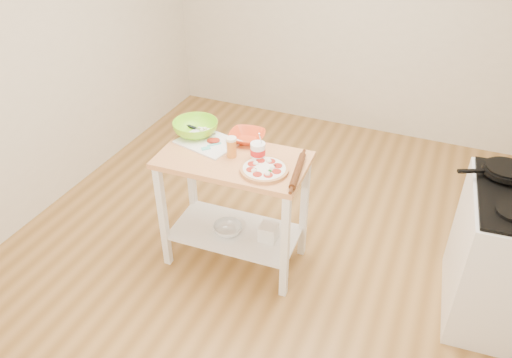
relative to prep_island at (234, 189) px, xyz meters
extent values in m
cube|color=#9E713A|center=(0.21, 0.22, -0.65)|extent=(4.00, 4.50, 0.02)
cube|color=beige|center=(0.21, 2.48, 0.71)|extent=(4.00, 0.02, 2.70)
cube|color=beige|center=(-1.80, 0.22, 0.71)|extent=(0.02, 4.50, 2.70)
cube|color=tan|center=(0.00, 0.00, 0.24)|extent=(1.03, 0.59, 0.04)
cube|color=white|center=(0.00, 0.00, -0.39)|extent=(0.94, 0.53, 0.02)
cube|color=white|center=(-0.45, -0.25, -0.21)|extent=(0.05, 0.05, 0.86)
cube|color=white|center=(-0.47, 0.21, -0.21)|extent=(0.05, 0.05, 0.86)
cube|color=white|center=(0.47, -0.21, -0.21)|extent=(0.05, 0.05, 0.86)
cube|color=white|center=(0.45, 0.25, -0.21)|extent=(0.05, 0.05, 0.86)
cylinder|color=black|center=(1.67, 0.41, 0.34)|extent=(0.28, 0.28, 0.03)
cube|color=black|center=(1.47, 0.32, 0.34)|extent=(0.17, 0.09, 0.02)
cylinder|color=tan|center=(0.26, -0.07, 0.27)|extent=(0.31, 0.31, 0.02)
cylinder|color=tan|center=(0.26, -0.07, 0.28)|extent=(0.31, 0.31, 0.01)
cylinder|color=white|center=(0.26, -0.07, 0.28)|extent=(0.28, 0.28, 0.01)
cylinder|color=#9F2116|center=(0.35, -0.09, 0.29)|extent=(0.06, 0.06, 0.01)
cylinder|color=#9F2116|center=(0.33, -0.02, 0.29)|extent=(0.06, 0.06, 0.01)
cylinder|color=#9F2116|center=(0.27, 0.01, 0.29)|extent=(0.06, 0.06, 0.01)
cylinder|color=#9F2116|center=(0.20, 0.00, 0.29)|extent=(0.06, 0.06, 0.01)
cylinder|color=#9F2116|center=(0.17, -0.06, 0.29)|extent=(0.06, 0.06, 0.01)
cylinder|color=#9F2116|center=(0.19, -0.13, 0.29)|extent=(0.06, 0.06, 0.01)
cylinder|color=#9F2116|center=(0.25, -0.16, 0.29)|extent=(0.06, 0.06, 0.01)
cylinder|color=#9F2116|center=(0.31, -0.14, 0.29)|extent=(0.06, 0.06, 0.01)
sphere|color=white|center=(0.31, -0.06, 0.29)|extent=(0.04, 0.04, 0.04)
sphere|color=white|center=(0.26, 0.01, 0.29)|extent=(0.04, 0.04, 0.04)
sphere|color=white|center=(0.19, -0.05, 0.29)|extent=(0.04, 0.04, 0.04)
sphere|color=white|center=(0.21, -0.14, 0.29)|extent=(0.04, 0.04, 0.04)
sphere|color=white|center=(0.31, -0.14, 0.29)|extent=(0.04, 0.04, 0.04)
plane|color=#0E4E0E|center=(0.31, -0.09, 0.29)|extent=(0.03, 0.03, 0.00)
plane|color=#0E4E0E|center=(0.31, -0.03, 0.29)|extent=(0.04, 0.04, 0.00)
plane|color=#0E4E0E|center=(0.25, 0.01, 0.29)|extent=(0.03, 0.03, 0.00)
plane|color=#0E4E0E|center=(0.19, -0.05, 0.29)|extent=(0.03, 0.03, 0.00)
plane|color=#0E4E0E|center=(0.21, -0.12, 0.29)|extent=(0.04, 0.04, 0.00)
cube|color=white|center=(-0.25, 0.11, 0.27)|extent=(0.46, 0.39, 0.01)
cube|color=#F4EACC|center=(-0.35, 0.21, 0.29)|extent=(0.03, 0.03, 0.02)
cube|color=#F4EACC|center=(-0.31, 0.20, 0.29)|extent=(0.03, 0.03, 0.02)
cube|color=#F4EACC|center=(-0.28, 0.19, 0.29)|extent=(0.03, 0.03, 0.02)
cube|color=#F4EACC|center=(-0.34, 0.24, 0.29)|extent=(0.03, 0.03, 0.02)
cube|color=#F4EACC|center=(-0.30, 0.23, 0.29)|extent=(0.03, 0.03, 0.02)
cube|color=#F4EACC|center=(-0.27, 0.23, 0.29)|extent=(0.03, 0.03, 0.02)
cylinder|color=#9F2116|center=(-0.22, 0.13, 0.28)|extent=(0.07, 0.07, 0.01)
cylinder|color=#9F2116|center=(-0.21, 0.12, 0.28)|extent=(0.07, 0.07, 0.01)
cylinder|color=#9F2116|center=(-0.19, 0.12, 0.29)|extent=(0.07, 0.07, 0.01)
cube|color=#56D7C9|center=(-0.21, 0.02, 0.28)|extent=(0.07, 0.07, 0.01)
cylinder|color=#56D7C9|center=(-0.18, 0.08, 0.28)|extent=(0.08, 0.08, 0.01)
cube|color=silver|center=(-0.33, 0.23, 0.28)|extent=(0.18, 0.05, 0.00)
cube|color=black|center=(-0.46, 0.25, 0.28)|extent=(0.10, 0.04, 0.01)
imported|color=red|center=(0.00, 0.25, 0.29)|extent=(0.29, 0.29, 0.06)
imported|color=#86E41F|center=(-0.38, 0.19, 0.31)|extent=(0.36, 0.36, 0.10)
cylinder|color=orange|center=(-0.01, 0.01, 0.32)|extent=(0.07, 0.07, 0.12)
cylinder|color=white|center=(-0.01, 0.01, 0.39)|extent=(0.07, 0.07, 0.02)
cylinder|color=white|center=(0.16, 0.05, 0.32)|extent=(0.10, 0.10, 0.12)
cylinder|color=red|center=(0.16, 0.05, 0.32)|extent=(0.10, 0.10, 0.04)
cylinder|color=silver|center=(0.18, 0.05, 0.42)|extent=(0.01, 0.06, 0.12)
cylinder|color=#4F2812|center=(0.46, -0.02, 0.28)|extent=(0.10, 0.39, 0.04)
imported|color=silver|center=(-0.04, -0.04, -0.35)|extent=(0.25, 0.25, 0.07)
cube|color=white|center=(0.26, 0.02, -0.32)|extent=(0.13, 0.13, 0.12)
camera|label=1|loc=(1.25, -2.56, 2.01)|focal=35.00mm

